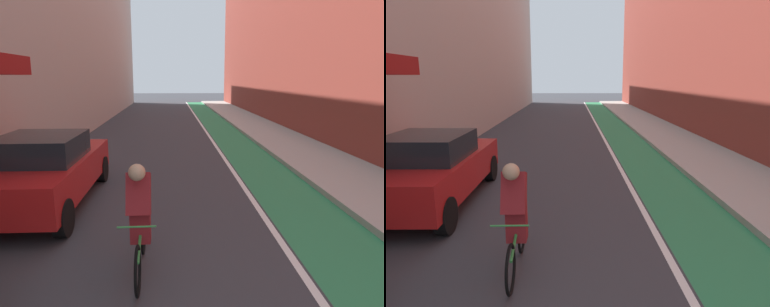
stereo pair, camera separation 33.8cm
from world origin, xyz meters
The scene contains 8 objects.
ground_plane centered at (0.00, 17.41, 0.00)m, with size 94.19×94.19×0.00m, color #38383D.
bike_lane_paint centered at (2.80, 19.41, 0.00)m, with size 1.60×42.81×0.00m, color #2D8451.
lane_divider_stripe centered at (1.90, 19.41, 0.00)m, with size 0.12×42.81×0.00m, color white.
sidewalk_right centered at (4.86, 19.41, 0.07)m, with size 2.53×42.81×0.14m, color #A8A59E.
building_facade_left centered at (-5.39, 19.39, 6.11)m, with size 4.15×42.81×12.23m.
building_facade_right centered at (7.32, 21.41, 6.35)m, with size 2.40×38.81×12.69m, color brown.
parked_sedan_red centered at (-2.55, 9.30, 0.78)m, with size 1.89×4.34×1.53m.
cyclist_mid centered at (-0.35, 6.56, 0.85)m, with size 0.48×1.69×1.60m.
Camera 1 is at (0.09, 2.13, 2.66)m, focal length 32.16 mm.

